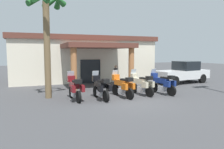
% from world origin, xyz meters
% --- Properties ---
extents(ground_plane, '(80.00, 80.00, 0.00)m').
position_xyz_m(ground_plane, '(0.00, 0.00, 0.00)').
color(ground_plane, '#424244').
extents(motel_building, '(13.86, 10.44, 4.26)m').
position_xyz_m(motel_building, '(0.07, 10.77, 2.17)').
color(motel_building, silver).
rests_on(motel_building, ground_plane).
extents(motorcycle_maroon, '(0.72, 2.21, 1.61)m').
position_xyz_m(motorcycle_maroon, '(-2.84, 1.59, 0.70)').
color(motorcycle_maroon, black).
rests_on(motorcycle_maroon, ground_plane).
extents(motorcycle_black, '(0.72, 2.21, 1.61)m').
position_xyz_m(motorcycle_black, '(-1.41, 1.21, 0.70)').
color(motorcycle_black, black).
rests_on(motorcycle_black, ground_plane).
extents(motorcycle_orange, '(0.82, 2.21, 1.61)m').
position_xyz_m(motorcycle_orange, '(0.02, 1.29, 0.70)').
color(motorcycle_orange, black).
rests_on(motorcycle_orange, ground_plane).
extents(motorcycle_cream, '(0.86, 2.20, 1.61)m').
position_xyz_m(motorcycle_cream, '(1.45, 1.45, 0.70)').
color(motorcycle_cream, black).
rests_on(motorcycle_cream, ground_plane).
extents(motorcycle_blue, '(0.89, 2.20, 1.61)m').
position_xyz_m(motorcycle_blue, '(2.88, 1.20, 0.70)').
color(motorcycle_blue, black).
rests_on(motorcycle_blue, ground_plane).
extents(pedestrian, '(0.32, 0.53, 1.69)m').
position_xyz_m(pedestrian, '(1.47, 5.69, 0.98)').
color(pedestrian, brown).
rests_on(pedestrian, ground_plane).
extents(pickup_truck_white, '(5.39, 2.51, 1.95)m').
position_xyz_m(pickup_truck_white, '(7.65, 4.86, 0.94)').
color(pickup_truck_white, black).
rests_on(pickup_truck_white, ground_plane).
extents(palm_tree_roadside, '(2.31, 2.38, 6.48)m').
position_xyz_m(palm_tree_roadside, '(-4.15, 2.81, 4.61)').
color(palm_tree_roadside, brown).
rests_on(palm_tree_roadside, ground_plane).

